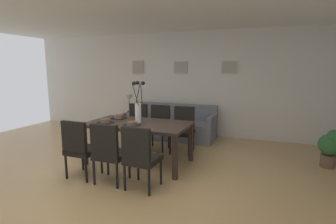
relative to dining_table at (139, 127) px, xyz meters
The scene contains 24 objects.
ground_plane 1.06m from the dining_table, 90.34° to the right, with size 9.00×9.00×0.00m, color tan.
back_wall_panel 2.51m from the dining_table, 90.11° to the left, with size 9.00×0.10×2.60m, color silver.
ceiling_panel 2.02m from the dining_table, 90.66° to the right, with size 9.00×7.20×0.08m, color white.
dining_table is the anchor object (origin of this frame).
dining_chair_near_left 1.07m from the dining_table, 120.89° to the right, with size 0.44×0.44×0.92m.
dining_chair_near_right 1.07m from the dining_table, 120.38° to the left, with size 0.45×0.45×0.92m.
dining_chair_far_left 0.93m from the dining_table, 90.81° to the right, with size 0.46×0.46×0.92m.
dining_chair_far_right 0.92m from the dining_table, 90.22° to the left, with size 0.45×0.45×0.92m.
dining_chair_mid_left 1.08m from the dining_table, 61.51° to the right, with size 0.46×0.46×0.92m.
dining_chair_mid_right 1.06m from the dining_table, 59.38° to the left, with size 0.46×0.46×0.92m.
centerpiece_vase 0.36m from the dining_table, 55.35° to the left, with size 0.21×0.23×0.73m.
placemat_near_left 0.59m from the dining_table, 157.48° to the right, with size 0.32×0.32×0.01m, color black.
bowl_near_left 0.60m from the dining_table, 157.48° to the right, with size 0.17×0.17×0.07m.
placemat_near_right 0.59m from the dining_table, 157.48° to the left, with size 0.32×0.32×0.01m, color black.
bowl_near_right 0.60m from the dining_table, 157.48° to the left, with size 0.17×0.17×0.07m.
placemat_far_left 0.24m from the dining_table, 90.00° to the right, with size 0.32×0.32×0.01m, color black.
bowl_far_left 0.25m from the dining_table, 90.00° to the right, with size 0.17×0.17×0.07m.
sofa 1.92m from the dining_table, 90.98° to the left, with size 2.07×0.84×0.80m.
side_table 2.27m from the dining_table, 123.62° to the left, with size 0.36×0.36×0.52m, color black.
table_lamp 2.25m from the dining_table, 123.62° to the left, with size 0.22×0.22×0.51m.
framed_picture_left 2.86m from the dining_table, 117.43° to the left, with size 0.35×0.03×0.36m.
framed_picture_center 2.58m from the dining_table, 90.00° to the left, with size 0.36×0.03×0.31m.
framed_picture_right 2.86m from the dining_table, 62.57° to the left, with size 0.39×0.03×0.31m.
potted_plant 3.32m from the dining_table, 17.30° to the left, with size 0.36×0.36×0.67m.
Camera 1 is at (2.09, -3.15, 1.69)m, focal length 27.56 mm.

